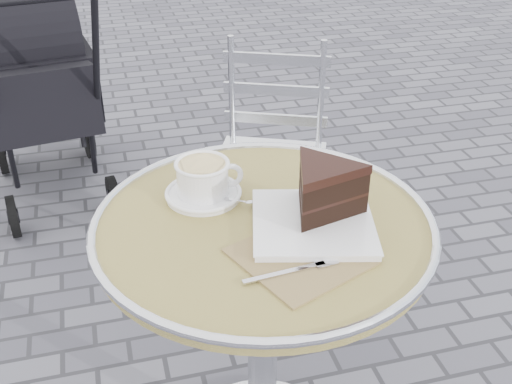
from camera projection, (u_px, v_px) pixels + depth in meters
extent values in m
cylinder|color=silver|center=(262.00, 351.00, 1.52)|extent=(0.07, 0.07, 0.67)
cylinder|color=tan|center=(263.00, 228.00, 1.34)|extent=(0.70, 0.70, 0.03)
torus|color=silver|center=(263.00, 222.00, 1.33)|extent=(0.72, 0.72, 0.02)
cylinder|color=white|center=(203.00, 195.00, 1.41)|extent=(0.16, 0.16, 0.01)
cylinder|color=white|center=(203.00, 178.00, 1.39)|extent=(0.12, 0.12, 0.07)
torus|color=white|center=(231.00, 175.00, 1.40)|extent=(0.06, 0.02, 0.06)
cylinder|color=beige|center=(202.00, 165.00, 1.37)|extent=(0.10, 0.10, 0.01)
cube|color=#8B6F4C|center=(300.00, 256.00, 1.22)|extent=(0.28, 0.28, 0.00)
cube|color=white|center=(313.00, 224.00, 1.30)|extent=(0.29, 0.29, 0.01)
cylinder|color=silver|center=(217.00, 239.00, 2.19)|extent=(0.02, 0.02, 0.41)
cylinder|color=silver|center=(308.00, 247.00, 2.14)|extent=(0.02, 0.02, 0.41)
cylinder|color=silver|center=(234.00, 192.00, 2.45)|extent=(0.02, 0.02, 0.41)
cylinder|color=silver|center=(315.00, 199.00, 2.41)|extent=(0.02, 0.02, 0.41)
cube|color=silver|center=(269.00, 165.00, 2.19)|extent=(0.48, 0.48, 0.02)
cube|color=black|center=(40.00, 96.00, 2.62)|extent=(0.48, 0.68, 0.38)
cylinder|color=black|center=(13.00, 217.00, 2.52)|extent=(0.06, 0.17, 0.17)
cylinder|color=black|center=(114.00, 196.00, 2.66)|extent=(0.06, 0.17, 0.17)
cylinder|color=black|center=(0.00, 146.00, 2.95)|extent=(0.07, 0.27, 0.26)
cylinder|color=black|center=(87.00, 131.00, 3.08)|extent=(0.07, 0.27, 0.26)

